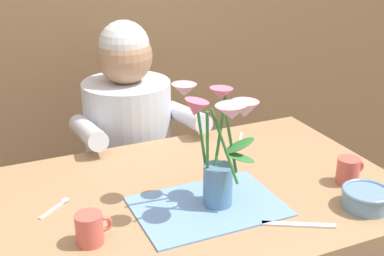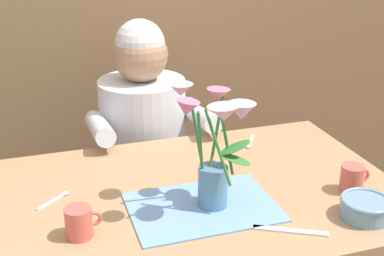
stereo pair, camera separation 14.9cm
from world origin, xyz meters
name	(u,v)px [view 2 (the right image)]	position (x,y,z in m)	size (l,w,h in m)	color
dining_table	(195,220)	(0.00, 0.00, 0.64)	(1.20, 0.80, 0.74)	#9E7A56
seated_person	(145,160)	(-0.02, 0.62, 0.56)	(0.45, 0.47, 1.14)	#4C4C56
striped_placemat	(203,207)	(-0.01, -0.09, 0.74)	(0.40, 0.28, 0.01)	#6B93D1
flower_vase	(215,144)	(0.02, -0.09, 0.93)	(0.25, 0.24, 0.34)	teal
ceramic_bowl	(365,207)	(0.39, -0.27, 0.77)	(0.14, 0.14, 0.06)	#6689A8
dinner_knife	(290,231)	(0.17, -0.27, 0.74)	(0.19, 0.02, 0.01)	silver
tea_cup	(79,222)	(-0.35, -0.13, 0.78)	(0.09, 0.07, 0.08)	#CC564C
coffee_cup	(352,178)	(0.44, -0.14, 0.78)	(0.09, 0.07, 0.08)	#CC564C
spoon_0	(249,143)	(0.29, 0.26, 0.74)	(0.08, 0.11, 0.01)	silver
spoon_1	(58,197)	(-0.38, 0.08, 0.74)	(0.10, 0.09, 0.01)	silver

